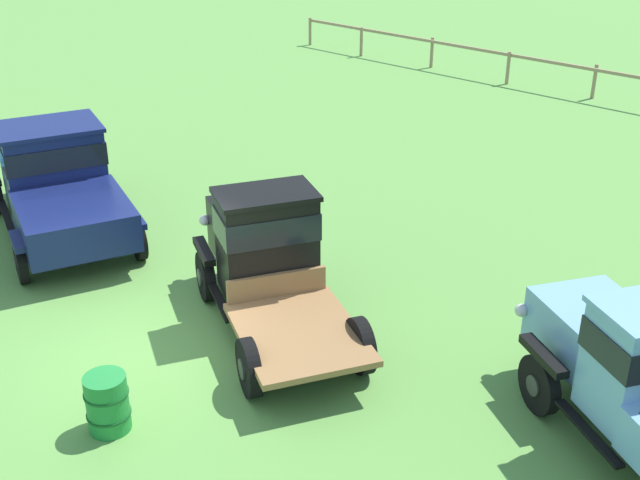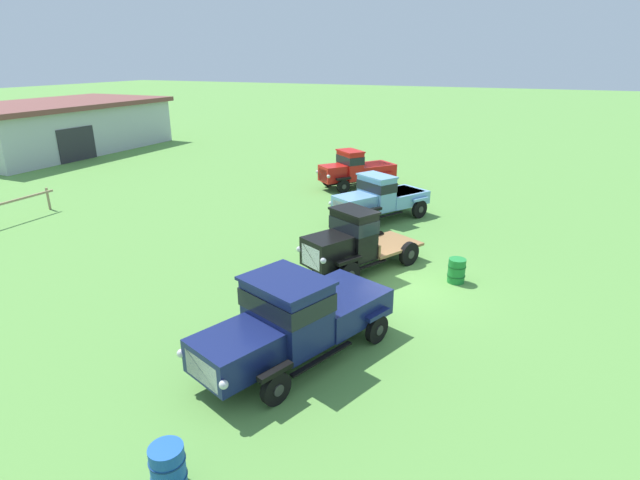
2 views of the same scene
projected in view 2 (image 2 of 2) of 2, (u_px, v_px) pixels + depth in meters
ground_plane at (402, 287)px, 16.72m from camera, size 240.00×240.00×0.00m
farm_shed at (59, 127)px, 40.12m from camera, size 16.69×9.76×3.90m
vintage_truck_second_in_line at (295, 317)px, 12.50m from camera, size 5.91×3.80×2.24m
vintage_truck_midrow_center at (350, 242)px, 17.47m from camera, size 4.98×3.64×2.31m
vintage_truck_far_side at (380, 197)px, 23.30m from camera, size 5.06×3.93×2.16m
vintage_truck_back_of_row at (356, 169)px, 29.12m from camera, size 4.55×4.09×2.21m
oil_drum_beside_row at (168, 468)px, 8.78m from camera, size 0.65×0.65×0.89m
oil_drum_near_fence at (457, 271)px, 16.93m from camera, size 0.61×0.61×0.85m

